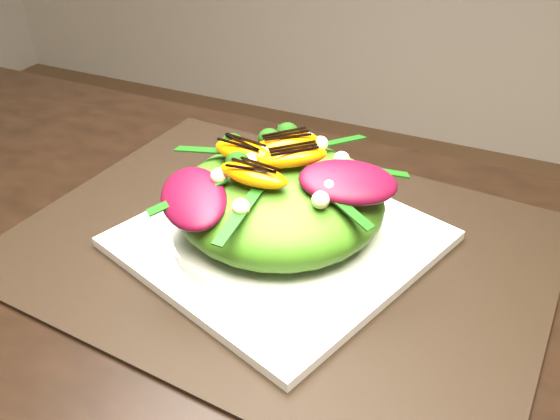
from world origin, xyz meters
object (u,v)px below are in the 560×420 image
at_px(placemat, 280,244).
at_px(orange_segment, 278,151).
at_px(salad_bowl, 280,228).
at_px(plate_base, 280,239).
at_px(lettuce_mound, 280,200).

height_order(placemat, orange_segment, orange_segment).
bearing_deg(orange_segment, salad_bowl, -59.22).
relative_size(salad_bowl, orange_segment, 3.32).
distance_m(placemat, salad_bowl, 0.02).
bearing_deg(placemat, plate_base, 0.00).
bearing_deg(lettuce_mound, salad_bowl, 0.00).
height_order(placemat, plate_base, plate_base).
relative_size(salad_bowl, lettuce_mound, 1.05).
distance_m(lettuce_mound, orange_segment, 0.05).
relative_size(placemat, orange_segment, 8.07).
height_order(lettuce_mound, orange_segment, orange_segment).
bearing_deg(placemat, lettuce_mound, 0.00).
height_order(plate_base, lettuce_mound, lettuce_mound).
xyz_separation_m(plate_base, salad_bowl, (0.00, 0.00, 0.01)).
bearing_deg(lettuce_mound, plate_base, 0.00).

